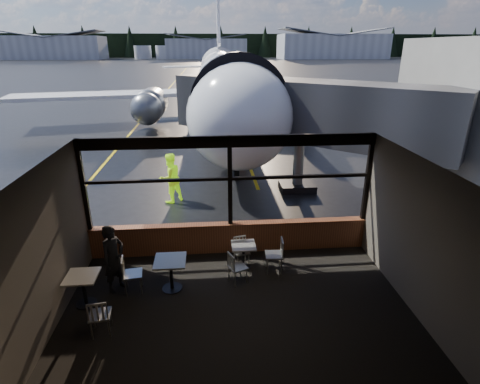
{
  "coord_description": "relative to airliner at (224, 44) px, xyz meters",
  "views": [
    {
      "loc": [
        -0.57,
        -9.75,
        5.72
      ],
      "look_at": [
        0.37,
        1.0,
        1.5
      ],
      "focal_mm": 28.0,
      "sensor_mm": 36.0,
      "label": 1
    }
  ],
  "objects": [
    {
      "name": "chair_near_e",
      "position": [
        0.3,
        -20.45,
        -5.38
      ],
      "size": [
        0.55,
        0.55,
        0.96
      ],
      "primitive_type": null,
      "rotation": [
        0.0,
        0.0,
        1.51
      ],
      "color": "#B4AFA3",
      "rests_on": "carpet_floor"
    },
    {
      "name": "hangar_right",
      "position": [
        59.2,
        158.67,
        0.14
      ],
      "size": [
        50.0,
        20.0,
        12.0
      ],
      "primitive_type": null,
      "color": "silver",
      "rests_on": "ground_plane"
    },
    {
      "name": "treeline",
      "position": [
        -0.8,
        190.67,
        0.14
      ],
      "size": [
        360.0,
        3.0,
        12.0
      ],
      "primitive_type": "cube",
      "color": "black",
      "rests_on": "ground_plane"
    },
    {
      "name": "fuel_tank_a",
      "position": [
        -30.8,
        162.67,
        -2.86
      ],
      "size": [
        8.0,
        8.0,
        6.0
      ],
      "primitive_type": "cylinder",
      "color": "silver",
      "rests_on": "ground_plane"
    },
    {
      "name": "mullion_right",
      "position": [
        3.15,
        -19.33,
        -3.66
      ],
      "size": [
        0.12,
        0.12,
        2.6
      ],
      "primitive_type": "cube",
      "color": "black",
      "rests_on": "ground"
    },
    {
      "name": "wall_right",
      "position": [
        3.2,
        -22.33,
        -4.11
      ],
      "size": [
        0.04,
        6.0,
        3.5
      ],
      "primitive_type": "cube",
      "color": "#524A41",
      "rests_on": "ground"
    },
    {
      "name": "hangar_left",
      "position": [
        -70.8,
        160.67,
        -0.36
      ],
      "size": [
        45.0,
        18.0,
        11.0
      ],
      "primitive_type": null,
      "color": "silver",
      "rests_on": "ground_plane"
    },
    {
      "name": "cafe_table_near",
      "position": [
        -0.5,
        -20.23,
        -5.5
      ],
      "size": [
        0.64,
        0.64,
        0.71
      ],
      "primitive_type": null,
      "color": "#A19B94",
      "rests_on": "carpet_floor"
    },
    {
      "name": "wall_back",
      "position": [
        -0.8,
        -25.33,
        -4.11
      ],
      "size": [
        8.0,
        0.04,
        3.5
      ],
      "primitive_type": "cube",
      "color": "#524A41",
      "rests_on": "ground"
    },
    {
      "name": "airliner",
      "position": [
        0.0,
        0.0,
        0.0
      ],
      "size": [
        32.3,
        38.63,
        11.71
      ],
      "primitive_type": null,
      "rotation": [
        0.0,
        0.0,
        -0.01
      ],
      "color": "white",
      "rests_on": "ground_plane"
    },
    {
      "name": "carpet_floor",
      "position": [
        -0.8,
        -22.33,
        -5.85
      ],
      "size": [
        8.0,
        6.0,
        0.01
      ],
      "primitive_type": "cube",
      "color": "black",
      "rests_on": "ground"
    },
    {
      "name": "window_sill",
      "position": [
        -0.8,
        -19.33,
        -5.41
      ],
      "size": [
        8.0,
        0.28,
        0.9
      ],
      "primitive_type": "cube",
      "color": "#5B2E1B",
      "rests_on": "ground"
    },
    {
      "name": "window_transom",
      "position": [
        -0.8,
        -19.33,
        -3.56
      ],
      "size": [
        8.0,
        0.1,
        0.08
      ],
      "primitive_type": "cube",
      "color": "black",
      "rests_on": "ground"
    },
    {
      "name": "cone_nose",
      "position": [
        0.38,
        -11.26,
        -5.6
      ],
      "size": [
        0.37,
        0.37,
        0.52
      ],
      "primitive_type": "cone",
      "color": "orange",
      "rests_on": "ground_plane"
    },
    {
      "name": "chair_mid_w",
      "position": [
        -3.32,
        -21.04,
        -5.38
      ],
      "size": [
        0.58,
        0.58,
        0.95
      ],
      "primitive_type": null,
      "rotation": [
        0.0,
        0.0,
        -1.44
      ],
      "color": "#B0AB9F",
      "rests_on": "carpet_floor"
    },
    {
      "name": "window_header",
      "position": [
        -0.8,
        -19.33,
        -2.51
      ],
      "size": [
        8.0,
        0.18,
        0.3
      ],
      "primitive_type": "cube",
      "color": "black",
      "rests_on": "ground"
    },
    {
      "name": "cafe_table_mid",
      "position": [
        -2.38,
        -21.05,
        -5.44
      ],
      "size": [
        0.76,
        0.76,
        0.84
      ],
      "primitive_type": null,
      "color": "#A09C93",
      "rests_on": "carpet_floor"
    },
    {
      "name": "jet_bridge",
      "position": [
        2.8,
        -13.83,
        -3.54
      ],
      "size": [
        8.68,
        10.61,
        4.63
      ],
      "primitive_type": null,
      "color": "#2D2D2F",
      "rests_on": "ground_plane"
    },
    {
      "name": "fuel_tank_b",
      "position": [
        -20.8,
        162.67,
        -2.86
      ],
      "size": [
        8.0,
        8.0,
        6.0
      ],
      "primitive_type": "cylinder",
      "color": "silver",
      "rests_on": "ground_plane"
    },
    {
      "name": "cafe_table_left",
      "position": [
        -4.36,
        -21.48,
        -5.46
      ],
      "size": [
        0.72,
        0.72,
        0.79
      ],
      "primitive_type": null,
      "color": "gray",
      "rests_on": "carpet_floor"
    },
    {
      "name": "mullion_centre",
      "position": [
        -0.8,
        -19.33,
        -3.66
      ],
      "size": [
        0.12,
        0.12,
        2.6
      ],
      "primitive_type": "cube",
      "color": "black",
      "rests_on": "ground"
    },
    {
      "name": "ground_crew",
      "position": [
        -2.87,
        -15.26,
        -4.89
      ],
      "size": [
        1.19,
        1.17,
        1.94
      ],
      "primitive_type": "imported",
      "rotation": [
        0.0,
        0.0,
        3.84
      ],
      "color": "#BFF219",
      "rests_on": "ground_plane"
    },
    {
      "name": "hangar_mid",
      "position": [
        -0.8,
        165.67,
        -0.86
      ],
      "size": [
        38.0,
        15.0,
        10.0
      ],
      "primitive_type": null,
      "color": "silver",
      "rests_on": "ground_plane"
    },
    {
      "name": "chair_left_s",
      "position": [
        -3.74,
        -22.48,
        -5.4
      ],
      "size": [
        0.55,
        0.55,
        0.9
      ],
      "primitive_type": null,
      "rotation": [
        0.0,
        0.0,
        0.13
      ],
      "color": "#B6B0A4",
      "rests_on": "carpet_floor"
    },
    {
      "name": "fuel_tank_c",
      "position": [
        -10.8,
        162.67,
        -2.86
      ],
      "size": [
        8.0,
        8.0,
        6.0
      ],
      "primitive_type": "cylinder",
      "color": "silver",
      "rests_on": "ground_plane"
    },
    {
      "name": "ceiling",
      "position": [
        -0.8,
        -22.33,
        -2.36
      ],
      "size": [
        8.0,
        6.0,
        0.04
      ],
      "primitive_type": "cube",
      "color": "#38332D",
      "rests_on": "ground"
    },
    {
      "name": "ground_plane",
      "position": [
        -0.8,
        100.67,
        -5.86
      ],
      "size": [
        520.0,
        520.0,
        0.0
      ],
      "primitive_type": "plane",
      "color": "black",
      "rests_on": "ground"
    },
    {
      "name": "chair_near_w",
      "position": [
        -0.71,
        -20.9,
        -5.42
      ],
      "size": [
        0.63,
        0.63,
        0.88
      ],
      "primitive_type": null,
      "rotation": [
        0.0,
        0.0,
        -1.16
      ],
      "color": "#ABA79A",
      "rests_on": "carpet_floor"
    },
    {
      "name": "wall_left",
      "position": [
        -4.8,
        -22.33,
        -4.11
      ],
      "size": [
        0.04,
        6.0,
        3.5
      ],
      "primitive_type": "cube",
      "color": "#524A41",
      "rests_on": "ground"
    },
    {
      "name": "mullion_left",
      "position": [
        -4.75,
        -19.33,
        -3.66
      ],
      "size": [
        0.12,
        0.12,
        2.6
      ],
      "primitive_type": "cube",
      "color": "black",
      "rests_on": "ground"
    },
    {
      "name": "passenger",
      "position": [
        -3.76,
        -20.92,
        -4.98
      ],
      "size": [
        0.71,
        0.76,
        1.75
      ],
      "primitive_type": "imported",
      "rotation": [
        0.0,
        0.0,
        0.96
      ],
      "color": "black",
      "rests_on": "carpet_floor"
    },
    {
      "name": "chair_near_n",
      "position": [
        -0.54,
        -20.1,
        -5.44
      ],
      "size": [
        0.54,
        0.54,
        0.83
      ],
      "primitive_type": null,
      "rotation": [
        0.0,
        0.0,
        3.36
      ],
      "color": "#ABA79A",
      "rests_on": "carpet_floor"
    }
  ]
}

